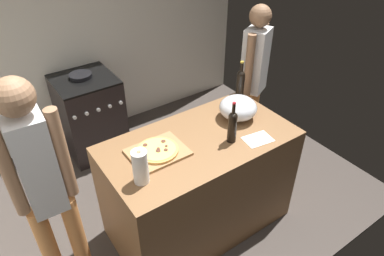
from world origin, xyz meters
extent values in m
cube|color=#3F3833|center=(0.00, 1.26, -0.01)|extent=(4.14, 3.12, 0.02)
cube|color=silver|center=(0.00, 2.57, 1.30)|extent=(4.14, 0.10, 2.60)
cube|color=brown|center=(0.24, 0.62, 0.46)|extent=(1.47, 0.78, 0.93)
cube|color=#9E7247|center=(-0.10, 0.66, 0.94)|extent=(0.40, 0.32, 0.02)
cylinder|color=tan|center=(-0.10, 0.66, 0.95)|extent=(0.30, 0.30, 0.02)
cylinder|color=#EAC660|center=(-0.10, 0.66, 0.97)|extent=(0.26, 0.26, 0.00)
cylinder|color=brown|center=(-0.03, 0.65, 0.97)|extent=(0.02, 0.02, 0.01)
cylinder|color=brown|center=(-0.06, 0.61, 0.97)|extent=(0.03, 0.03, 0.01)
cylinder|color=brown|center=(-0.02, 0.71, 0.97)|extent=(0.03, 0.03, 0.01)
cylinder|color=brown|center=(-0.15, 0.74, 0.97)|extent=(0.03, 0.03, 0.01)
cylinder|color=brown|center=(-0.11, 0.63, 0.97)|extent=(0.03, 0.03, 0.01)
cylinder|color=brown|center=(-0.09, 0.65, 0.97)|extent=(0.02, 0.02, 0.01)
cylinder|color=#B2B2B7|center=(0.67, 0.68, 0.93)|extent=(0.13, 0.13, 0.01)
ellipsoid|color=silver|center=(0.67, 0.68, 1.02)|extent=(0.30, 0.30, 0.18)
cylinder|color=white|center=(-0.32, 0.47, 1.05)|extent=(0.10, 0.10, 0.24)
cylinder|color=#997551|center=(-0.32, 0.47, 1.05)|extent=(0.03, 0.03, 0.24)
cylinder|color=black|center=(0.43, 0.47, 1.03)|extent=(0.07, 0.07, 0.21)
sphere|color=black|center=(0.43, 0.47, 1.14)|extent=(0.07, 0.07, 0.07)
cylinder|color=black|center=(0.43, 0.47, 1.20)|extent=(0.02, 0.02, 0.09)
cylinder|color=maroon|center=(0.43, 0.47, 1.25)|extent=(0.03, 0.03, 0.01)
cylinder|color=black|center=(0.83, 0.86, 1.06)|extent=(0.07, 0.07, 0.27)
sphere|color=black|center=(0.83, 0.86, 1.20)|extent=(0.07, 0.07, 0.07)
cylinder|color=black|center=(0.83, 0.86, 1.26)|extent=(0.03, 0.03, 0.09)
cylinder|color=gold|center=(0.83, 0.86, 1.31)|extent=(0.03, 0.03, 0.01)
cube|color=white|center=(0.60, 0.37, 0.93)|extent=(0.23, 0.18, 0.00)
cube|color=black|center=(-0.09, 2.17, 0.43)|extent=(0.60, 0.61, 0.86)
cube|color=black|center=(-0.09, 2.17, 0.87)|extent=(0.60, 0.61, 0.02)
cylinder|color=silver|center=(-0.33, 1.85, 0.67)|extent=(0.04, 0.02, 0.04)
cylinder|color=silver|center=(-0.21, 1.85, 0.67)|extent=(0.04, 0.02, 0.04)
cylinder|color=silver|center=(-0.09, 1.85, 0.67)|extent=(0.04, 0.02, 0.04)
cylinder|color=silver|center=(0.03, 1.85, 0.67)|extent=(0.04, 0.02, 0.04)
cylinder|color=silver|center=(0.15, 1.85, 0.67)|extent=(0.04, 0.02, 0.04)
cylinder|color=black|center=(-0.10, 2.20, 0.90)|extent=(0.23, 0.23, 0.04)
cylinder|color=#D88C4C|center=(-0.96, 0.67, 0.43)|extent=(0.11, 0.11, 0.87)
cylinder|color=#D88C4C|center=(-0.77, 0.66, 0.43)|extent=(0.11, 0.11, 0.87)
cube|color=silver|center=(-0.86, 0.66, 1.19)|extent=(0.21, 0.21, 0.65)
cylinder|color=#936B4C|center=(-1.01, 0.67, 1.21)|extent=(0.08, 0.08, 0.62)
cylinder|color=#936B4C|center=(-0.72, 0.66, 1.21)|extent=(0.08, 0.08, 0.62)
sphere|color=#936B4C|center=(-0.86, 0.66, 1.64)|extent=(0.21, 0.21, 0.21)
cylinder|color=#D88C4C|center=(1.32, 1.14, 0.41)|extent=(0.11, 0.11, 0.82)
cylinder|color=#D88C4C|center=(1.15, 1.06, 0.41)|extent=(0.11, 0.11, 0.82)
cube|color=silver|center=(1.23, 1.10, 1.13)|extent=(0.30, 0.28, 0.62)
cylinder|color=#936B4C|center=(1.38, 1.17, 1.14)|extent=(0.08, 0.08, 0.58)
cylinder|color=#936B4C|center=(1.09, 1.03, 1.14)|extent=(0.08, 0.08, 0.58)
sphere|color=#936B4C|center=(1.23, 1.10, 1.55)|extent=(0.20, 0.20, 0.20)
camera|label=1|loc=(-0.99, -1.05, 2.50)|focal=32.60mm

